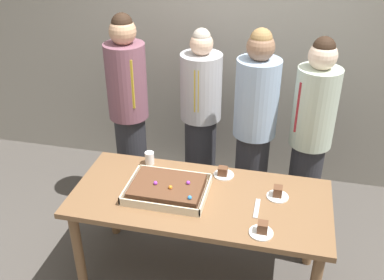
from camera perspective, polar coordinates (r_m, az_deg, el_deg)
ground_plane at (r=3.55m, az=0.93°, el=-17.01°), size 12.00×12.00×0.00m
interior_back_panel at (r=4.16m, az=5.93°, el=14.42°), size 8.00×0.12×3.00m
party_table at (r=3.10m, az=1.03°, el=-8.67°), size 1.77×0.80×0.75m
sheet_cake at (r=3.06m, az=-3.21°, el=-6.29°), size 0.56×0.43×0.10m
plated_slice_near_left at (r=3.08m, az=11.04°, el=-6.82°), size 0.15×0.15×0.08m
plated_slice_near_right at (r=2.77m, az=9.04°, el=-11.41°), size 0.15×0.15×0.08m
plated_slice_far_left at (r=3.24m, az=4.06°, el=-4.27°), size 0.15×0.15×0.07m
drink_cup_nearest at (r=3.38m, az=-5.52°, el=-2.35°), size 0.07×0.07×0.10m
cake_server_utensil at (r=2.97m, az=8.39°, el=-8.75°), size 0.03×0.20×0.01m
person_serving_front at (r=3.92m, az=1.13°, el=3.11°), size 0.36×0.36×1.62m
person_green_shirt_behind at (r=3.61m, az=15.11°, el=0.45°), size 0.33×0.33×1.69m
person_striped_tie_right at (r=3.82m, az=-8.18°, el=3.67°), size 0.34×0.34×1.77m
person_far_right_suit at (r=3.58m, az=8.06°, el=1.33°), size 0.34×0.34×1.73m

